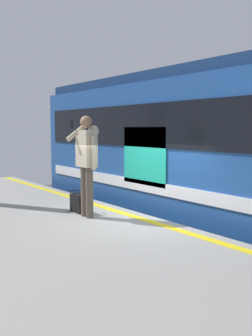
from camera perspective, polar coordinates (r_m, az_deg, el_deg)
The scene contains 7 objects.
ground_plane at distance 7.70m, azimuth 3.10°, elevation -15.38°, with size 23.64×23.64×0.00m, color #3D3D3F.
platform at distance 6.28m, azimuth -15.99°, elevation -15.04°, with size 14.40×5.15×1.15m, color gray.
safety_line at distance 7.17m, azimuth 1.28°, elevation -7.32°, with size 14.11×0.16×0.01m, color yellow.
track_rail_near at distance 8.41m, azimuth 9.38°, elevation -12.99°, with size 18.72×0.08×0.16m, color slate.
track_rail_far at distance 9.45m, azimuth 15.57°, elevation -10.99°, with size 18.72×0.08×0.16m, color slate.
passenger at distance 7.05m, azimuth -5.89°, elevation 1.59°, with size 0.57×0.55×1.88m.
handbag at distance 7.56m, azimuth -7.26°, elevation -5.12°, with size 0.40×0.36×0.43m.
Camera 1 is at (-5.52, 4.57, 2.80)m, focal length 40.54 mm.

